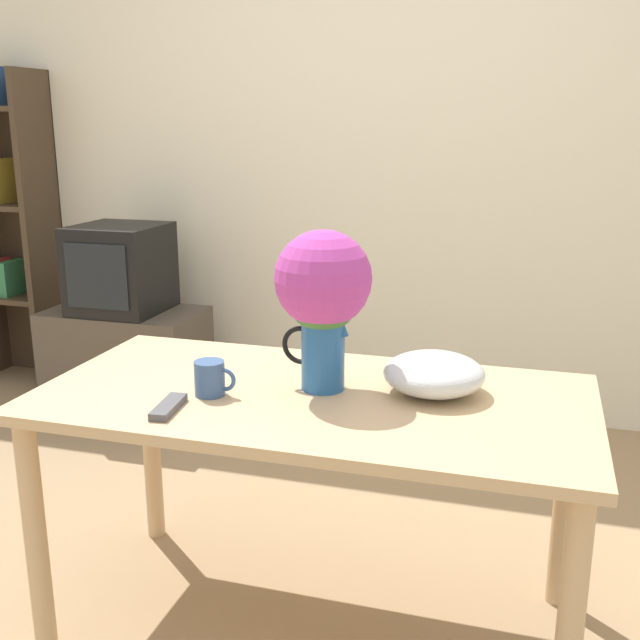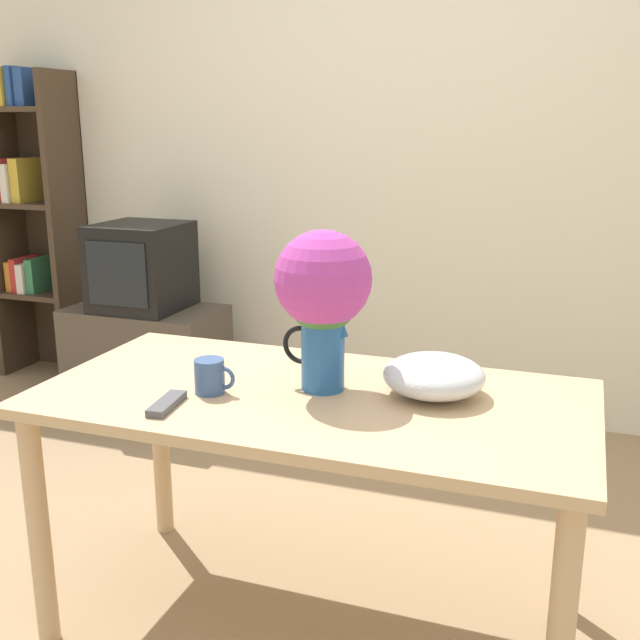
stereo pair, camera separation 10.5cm
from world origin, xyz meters
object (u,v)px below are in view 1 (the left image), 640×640
tv_set (120,268)px  flower_vase (323,292)px  coffee_mug (211,378)px  white_bowl (434,374)px

tv_set → flower_vase: bearing=-42.9°
coffee_mug → white_bowl: bearing=18.0°
coffee_mug → white_bowl: 0.60m
white_bowl → flower_vase: bearing=-170.1°
white_bowl → tv_set: 2.13m
flower_vase → coffee_mug: flower_vase is taller
tv_set → white_bowl: bearing=-36.4°
flower_vase → white_bowl: 0.37m
flower_vase → coffee_mug: (-0.27, -0.13, -0.23)m
flower_vase → coffee_mug: bearing=-154.1°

